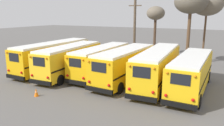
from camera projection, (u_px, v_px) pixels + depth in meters
The scene contains 12 objects.
ground_plane at pixel (113, 78), 22.53m from camera, with size 160.00×160.00×0.00m, color #5B5956.
school_bus_0 at pixel (54, 55), 25.30m from camera, with size 2.68×10.88×3.25m.
school_bus_1 at pixel (70, 59), 23.20m from camera, with size 2.86×9.56×3.19m.
school_bus_2 at pixel (102, 60), 23.13m from camera, with size 2.56×9.51×3.06m.
school_bus_3 at pixel (125, 64), 21.09m from camera, with size 3.04×9.60×3.17m.
school_bus_4 at pixel (158, 66), 20.16m from camera, with size 2.91×10.76×3.24m.
school_bus_5 at pixel (191, 72), 18.32m from camera, with size 2.67×9.62×3.06m.
utility_pole at pixel (135, 29), 30.10m from camera, with size 1.80×0.34×8.56m.
bare_tree_0 at pixel (191, 2), 26.47m from camera, with size 3.99×3.99×9.44m.
bare_tree_1 at pixel (207, 4), 28.60m from camera, with size 4.07×4.07×9.23m.
bare_tree_2 at pixel (156, 14), 33.42m from camera, with size 2.77×2.77×7.60m.
traffic_cone at pixel (36, 92), 17.43m from camera, with size 0.36×0.36×0.67m.
Camera 1 is at (9.70, -19.34, 6.47)m, focal length 35.00 mm.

